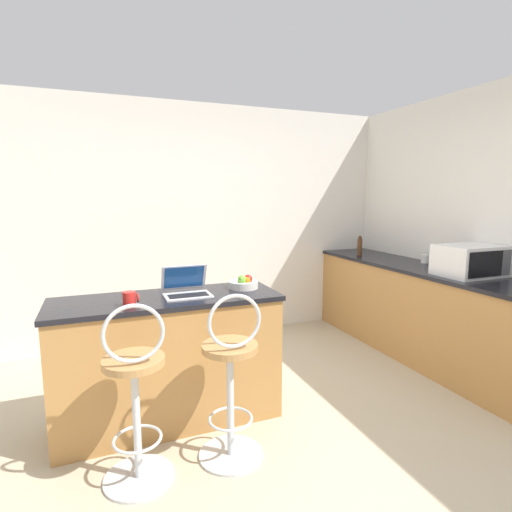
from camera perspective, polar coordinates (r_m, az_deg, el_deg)
ground_plane at (r=2.85m, az=5.25°, el=-25.91°), size 20.00×20.00×0.00m
wall_back at (r=4.53m, az=-7.87°, el=4.62°), size 12.00×0.06×2.60m
breakfast_bar at (r=2.99m, az=-12.32°, el=-14.23°), size 1.56×0.56×0.92m
counter_right at (r=4.35m, az=22.60°, el=-7.39°), size 0.64×2.80×0.92m
bar_stool_near at (r=2.43m, az=-16.81°, el=-18.79°), size 0.40×0.40×1.06m
bar_stool_far at (r=2.53m, az=-3.59°, el=-17.33°), size 0.40×0.40×1.06m
laptop at (r=2.87m, az=-9.94°, el=-4.43°), size 0.32×0.28×0.21m
microwave at (r=3.95m, az=28.23°, el=-0.57°), size 0.53×0.40×0.27m
pepper_mill at (r=4.81m, az=14.59°, el=1.38°), size 0.06×0.06×0.23m
mug_white at (r=4.50m, az=23.00°, el=-0.37°), size 0.09×0.07×0.09m
fruit_bowl at (r=3.02m, az=-1.74°, el=-3.94°), size 0.22×0.22×0.11m
mug_red at (r=2.67m, az=-17.58°, el=-5.87°), size 0.10×0.08×0.09m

